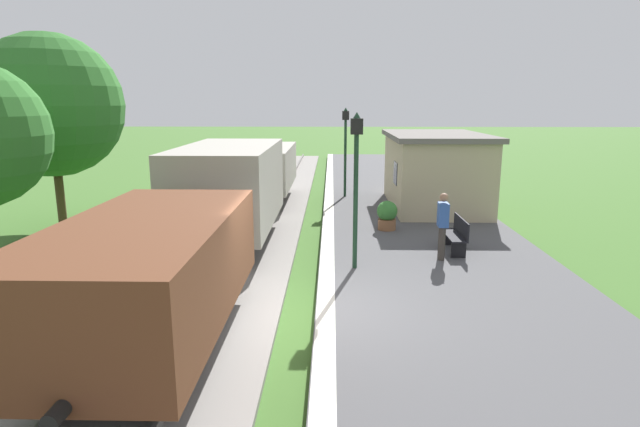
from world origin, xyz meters
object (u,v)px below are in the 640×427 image
object	(u,v)px
lamp_post_far	(345,136)
tree_trackside_far	(50,106)
person_waiting	(443,224)
potted_planter	(387,215)
freight_train	(230,197)
bench_near_hut	(456,234)
lamp_post_near	(356,163)
station_hut	(434,170)

from	to	relation	value
lamp_post_far	tree_trackside_far	xyz separation A→B (m)	(-9.72, -4.64, 1.25)
person_waiting	potted_planter	distance (m)	3.29
freight_train	bench_near_hut	size ratio (longest dim) A/B	12.93
lamp_post_near	tree_trackside_far	world-z (taller)	tree_trackside_far
lamp_post_near	person_waiting	bearing A→B (deg)	18.46
station_hut	lamp_post_far	size ratio (longest dim) A/B	1.57
lamp_post_far	tree_trackside_far	world-z (taller)	tree_trackside_far
lamp_post_near	bench_near_hut	bearing A→B (deg)	28.06
freight_train	potted_planter	size ratio (longest dim) A/B	21.18
freight_train	station_hut	xyz separation A→B (m)	(6.80, 5.07, 0.15)
station_hut	lamp_post_near	size ratio (longest dim) A/B	1.57
potted_planter	bench_near_hut	bearing A→B (deg)	-55.65
person_waiting	tree_trackside_far	distance (m)	12.98
freight_train	bench_near_hut	xyz separation A→B (m)	(6.24, -1.00, -0.78)
lamp_post_near	station_hut	bearing A→B (deg)	66.20
person_waiting	lamp_post_near	world-z (taller)	lamp_post_near
freight_train	station_hut	world-z (taller)	station_hut
freight_train	station_hut	distance (m)	8.49
potted_planter	tree_trackside_far	world-z (taller)	tree_trackside_far
potted_planter	lamp_post_far	size ratio (longest dim) A/B	0.25
lamp_post_near	potted_planter	bearing A→B (deg)	72.92
lamp_post_near	lamp_post_far	world-z (taller)	same
potted_planter	tree_trackside_far	size ratio (longest dim) A/B	0.14
freight_train	lamp_post_near	xyz separation A→B (m)	(3.47, -2.48, 1.30)
station_hut	tree_trackside_far	xyz separation A→B (m)	(-13.05, -2.62, 2.40)
person_waiting	bench_near_hut	bearing A→B (deg)	-124.83
bench_near_hut	potted_planter	bearing A→B (deg)	124.35
freight_train	lamp_post_near	size ratio (longest dim) A/B	5.24
person_waiting	freight_train	bearing A→B (deg)	-15.25
person_waiting	tree_trackside_far	xyz separation A→B (m)	(-11.95, 4.19, 2.87)
freight_train	bench_near_hut	distance (m)	6.37
potted_planter	lamp_post_far	bearing A→B (deg)	101.52
freight_train	tree_trackside_far	bearing A→B (deg)	158.51
person_waiting	lamp_post_far	distance (m)	9.26
bench_near_hut	tree_trackside_far	xyz separation A→B (m)	(-12.49, 3.46, 3.33)
bench_near_hut	tree_trackside_far	bearing A→B (deg)	164.52
potted_planter	freight_train	bearing A→B (deg)	-163.86
bench_near_hut	freight_train	bearing A→B (deg)	170.91
station_hut	tree_trackside_far	size ratio (longest dim) A/B	0.91
tree_trackside_far	person_waiting	bearing A→B (deg)	-19.34
lamp_post_near	lamp_post_far	xyz separation A→B (m)	(0.00, 9.58, 0.00)
bench_near_hut	lamp_post_far	bearing A→B (deg)	108.91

